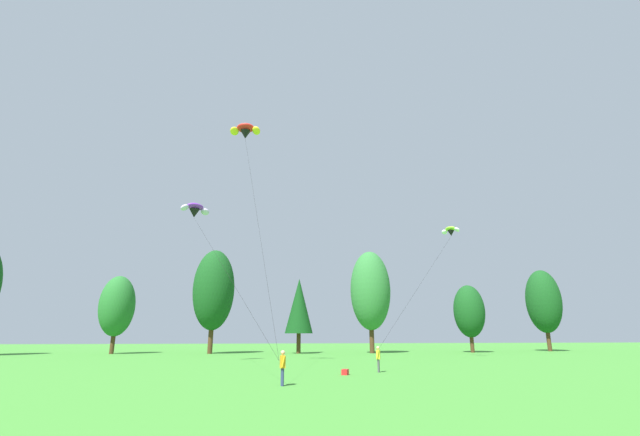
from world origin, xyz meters
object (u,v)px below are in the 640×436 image
at_px(kite_flyer_mid, 378,357).
at_px(picnic_cooler, 345,372).
at_px(parafoil_kite_high_purple, 195,210).
at_px(parafoil_kite_far_red_yellow, 245,131).
at_px(parafoil_kite_mid_lime_white, 451,231).
at_px(kite_flyer_near, 283,365).

distance_m(kite_flyer_mid, picnic_cooler, 3.13).
relative_size(parafoil_kite_high_purple, picnic_cooler, 35.74).
xyz_separation_m(kite_flyer_mid, parafoil_kite_far_red_yellow, (-9.99, 6.92, 19.55)).
bearing_deg(parafoil_kite_mid_lime_white, kite_flyer_mid, -130.93).
bearing_deg(parafoil_kite_far_red_yellow, picnic_cooler, -48.83).
distance_m(parafoil_kite_mid_lime_white, picnic_cooler, 26.27).
xyz_separation_m(parafoil_kite_high_purple, parafoil_kite_mid_lime_white, (27.38, 4.44, -0.11)).
distance_m(parafoil_kite_high_purple, parafoil_kite_mid_lime_white, 27.74).
height_order(kite_flyer_mid, parafoil_kite_far_red_yellow, parafoil_kite_far_red_yellow).
xyz_separation_m(kite_flyer_mid, picnic_cooler, (-2.60, -1.53, -0.82)).
xyz_separation_m(parafoil_kite_far_red_yellow, picnic_cooler, (7.39, -8.45, -20.37)).
height_order(kite_flyer_near, picnic_cooler, kite_flyer_near).
relative_size(kite_flyer_mid, parafoil_kite_far_red_yellow, 0.08).
bearing_deg(kite_flyer_mid, kite_flyer_near, -134.38).
height_order(parafoil_kite_high_purple, parafoil_kite_far_red_yellow, parafoil_kite_far_red_yellow).
relative_size(kite_flyer_near, parafoil_kite_far_red_yellow, 0.08).
xyz_separation_m(kite_flyer_mid, parafoil_kite_mid_lime_white, (12.87, 14.84, 12.69)).
height_order(parafoil_kite_high_purple, picnic_cooler, parafoil_kite_high_purple).
bearing_deg(kite_flyer_near, picnic_cooler, 52.15).
xyz_separation_m(parafoil_kite_high_purple, picnic_cooler, (11.91, -11.94, -13.63)).
bearing_deg(parafoil_kite_high_purple, parafoil_kite_mid_lime_white, 9.21).
xyz_separation_m(parafoil_kite_mid_lime_white, picnic_cooler, (-15.47, -16.38, -13.51)).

